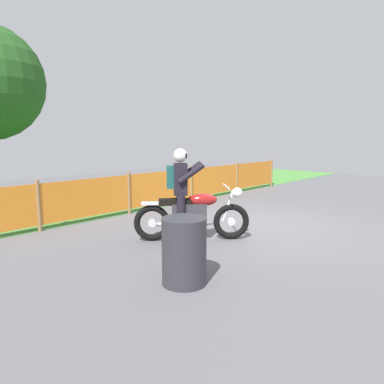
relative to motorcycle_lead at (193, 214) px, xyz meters
The scene contains 6 objects.
ground 1.81m from the motorcycle_lead, ahead, with size 24.00×24.00×0.02m, color #5B5B60.
grass_verge 5.72m from the motorcycle_lead, 72.53° to the left, with size 24.00×5.52×0.01m, color #4C8C3D.
barrier_fence 3.18m from the motorcycle_lead, 57.43° to the left, with size 11.31×0.08×1.05m.
motorcycle_lead is the anchor object (origin of this frame).
rider_lead 0.52m from the motorcycle_lead, 137.53° to the left, with size 0.77×0.76×1.69m.
oil_drum 2.01m from the motorcycle_lead, 140.47° to the right, with size 0.58×0.58×0.88m, color #2D2D33.
Camera 1 is at (-6.49, -4.13, 1.92)m, focal length 33.80 mm.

